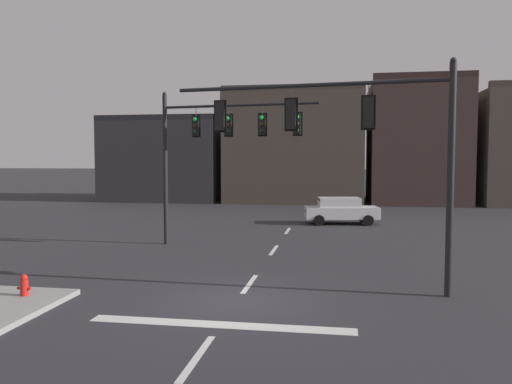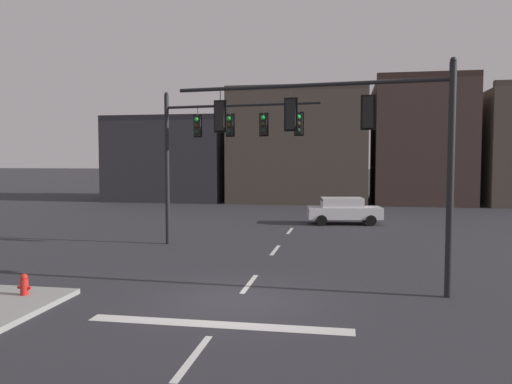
# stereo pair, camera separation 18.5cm
# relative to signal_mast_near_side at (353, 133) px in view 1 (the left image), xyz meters

# --- Properties ---
(ground_plane) EXTENTS (400.00, 400.00, 0.00)m
(ground_plane) POSITION_rel_signal_mast_near_side_xyz_m (-3.15, -1.79, -4.69)
(ground_plane) COLOR #2B2B30
(stop_bar_paint) EXTENTS (6.40, 0.50, 0.01)m
(stop_bar_paint) POSITION_rel_signal_mast_near_side_xyz_m (-3.15, -3.79, -4.68)
(stop_bar_paint) COLOR silver
(stop_bar_paint) RESTS_ON ground
(lane_centreline) EXTENTS (0.16, 26.40, 0.01)m
(lane_centreline) POSITION_rel_signal_mast_near_side_xyz_m (-3.15, 0.21, -4.68)
(lane_centreline) COLOR silver
(lane_centreline) RESTS_ON ground
(signal_mast_near_side) EXTENTS (8.30, 1.12, 6.75)m
(signal_mast_near_side) POSITION_rel_signal_mast_near_side_xyz_m (0.00, 0.00, 0.00)
(signal_mast_near_side) COLOR black
(signal_mast_near_side) RESTS_ON ground
(signal_mast_far_side) EXTENTS (7.17, 1.08, 7.00)m
(signal_mast_far_side) POSITION_rel_signal_mast_near_side_xyz_m (-5.85, 6.68, 0.17)
(signal_mast_far_side) COLOR black
(signal_mast_far_side) RESTS_ON ground
(car_lot_nearside) EXTENTS (4.63, 2.41, 1.61)m
(car_lot_nearside) POSITION_rel_signal_mast_near_side_xyz_m (-0.25, 15.74, -3.83)
(car_lot_nearside) COLOR silver
(car_lot_nearside) RESTS_ON ground
(fire_hydrant) EXTENTS (0.40, 0.30, 0.75)m
(fire_hydrant) POSITION_rel_signal_mast_near_side_xyz_m (-8.97, -2.69, -4.36)
(fire_hydrant) COLOR red
(fire_hydrant) RESTS_ON ground
(building_row) EXTENTS (58.31, 11.70, 11.07)m
(building_row) POSITION_rel_signal_mast_near_side_xyz_m (6.30, 32.94, -0.07)
(building_row) COLOR #38383D
(building_row) RESTS_ON ground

